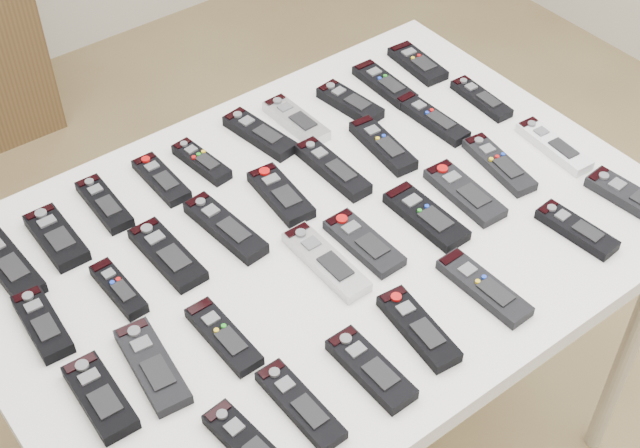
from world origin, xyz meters
TOP-DOWN VIEW (x-y plane):
  - table at (-0.01, 0.01)m, footprint 1.25×0.88m
  - remote_0 at (-0.50, 0.27)m, footprint 0.07×0.19m
  - remote_1 at (-0.40, 0.28)m, footprint 0.06×0.16m
  - remote_2 at (-0.29, 0.31)m, footprint 0.05×0.16m
  - remote_3 at (-0.17, 0.30)m, footprint 0.05×0.15m
  - remote_4 at (-0.08, 0.30)m, footprint 0.06×0.15m
  - remote_5 at (0.06, 0.30)m, footprint 0.08×0.18m
  - remote_6 at (0.14, 0.29)m, footprint 0.06×0.17m
  - remote_7 at (0.27, 0.27)m, footprint 0.07×0.16m
  - remote_8 at (0.38, 0.28)m, footprint 0.06×0.17m
  - remote_9 at (0.49, 0.29)m, footprint 0.07×0.16m
  - remote_10 at (-0.51, 0.11)m, footprint 0.06×0.16m
  - remote_11 at (-0.37, 0.10)m, footprint 0.04×0.14m
  - remote_12 at (-0.27, 0.12)m, footprint 0.06×0.18m
  - remote_13 at (-0.15, 0.11)m, footprint 0.07×0.20m
  - remote_14 at (-0.01, 0.13)m, footprint 0.07×0.16m
  - remote_15 at (0.11, 0.12)m, footprint 0.05×0.19m
  - remote_16 at (0.24, 0.12)m, footprint 0.07×0.18m
  - remote_17 at (0.38, 0.12)m, footprint 0.05×0.18m
  - remote_18 at (0.51, 0.11)m, footprint 0.05×0.16m
  - remote_19 at (-0.50, -0.08)m, footprint 0.07×0.16m
  - remote_20 at (-0.41, -0.08)m, footprint 0.08×0.19m
  - remote_21 at (-0.29, -0.10)m, footprint 0.05×0.16m
  - remote_22 at (-0.05, -0.06)m, footprint 0.05×0.19m
  - remote_23 at (0.03, -0.07)m, footprint 0.06×0.17m
  - remote_24 at (0.17, -0.09)m, footprint 0.06×0.18m
  - remote_25 at (0.27, -0.08)m, footprint 0.07×0.18m
  - remote_26 at (0.38, -0.07)m, footprint 0.07×0.19m
  - remote_27 at (0.51, -0.09)m, footprint 0.06×0.18m
  - remote_29 at (-0.37, -0.30)m, footprint 0.07×0.18m
  - remote_30 at (-0.27, -0.28)m, footprint 0.05×0.17m
  - remote_31 at (-0.14, -0.29)m, footprint 0.06×0.17m
  - remote_32 at (-0.02, -0.28)m, footprint 0.07×0.18m
  - remote_33 at (0.13, -0.28)m, footprint 0.06×0.18m
  - remote_34 at (0.36, -0.28)m, footprint 0.06×0.16m
  - remote_35 at (0.51, -0.30)m, footprint 0.07×0.20m

SIDE VIEW (x-z plane):
  - table at x=-0.01m, z-range 0.33..1.11m
  - remote_3 at x=-0.17m, z-range 0.78..0.80m
  - remote_18 at x=0.51m, z-range 0.78..0.80m
  - remote_23 at x=0.03m, z-range 0.78..0.80m
  - remote_9 at x=0.49m, z-range 0.78..0.80m
  - remote_2 at x=-0.29m, z-range 0.78..0.80m
  - remote_8 at x=0.38m, z-range 0.78..0.80m
  - remote_12 at x=-0.27m, z-range 0.78..0.80m
  - remote_26 at x=0.38m, z-range 0.78..0.80m
  - remote_21 at x=-0.29m, z-range 0.78..0.80m
  - remote_22 at x=-0.05m, z-range 0.78..0.80m
  - remote_25 at x=0.27m, z-range 0.78..0.80m
  - remote_30 at x=-0.27m, z-range 0.78..0.80m
  - remote_27 at x=0.51m, z-range 0.78..0.80m
  - remote_17 at x=0.38m, z-range 0.78..0.80m
  - remote_4 at x=-0.08m, z-range 0.78..0.80m
  - remote_33 at x=0.13m, z-range 0.78..0.80m
  - remote_11 at x=-0.37m, z-range 0.78..0.80m
  - remote_20 at x=-0.41m, z-range 0.78..0.80m
  - remote_34 at x=0.36m, z-range 0.78..0.80m
  - remote_14 at x=-0.01m, z-range 0.78..0.80m
  - remote_29 at x=-0.37m, z-range 0.78..0.80m
  - remote_24 at x=0.17m, z-range 0.78..0.80m
  - remote_5 at x=0.06m, z-range 0.78..0.80m
  - remote_1 at x=-0.40m, z-range 0.78..0.80m
  - remote_7 at x=0.27m, z-range 0.78..0.80m
  - remote_6 at x=0.14m, z-range 0.78..0.80m
  - remote_35 at x=0.51m, z-range 0.78..0.80m
  - remote_0 at x=-0.50m, z-range 0.78..0.80m
  - remote_32 at x=-0.02m, z-range 0.78..0.80m
  - remote_10 at x=-0.51m, z-range 0.78..0.80m
  - remote_16 at x=0.24m, z-range 0.78..0.80m
  - remote_31 at x=-0.14m, z-range 0.78..0.80m
  - remote_13 at x=-0.15m, z-range 0.78..0.80m
  - remote_15 at x=0.11m, z-range 0.78..0.80m
  - remote_19 at x=-0.50m, z-range 0.78..0.80m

